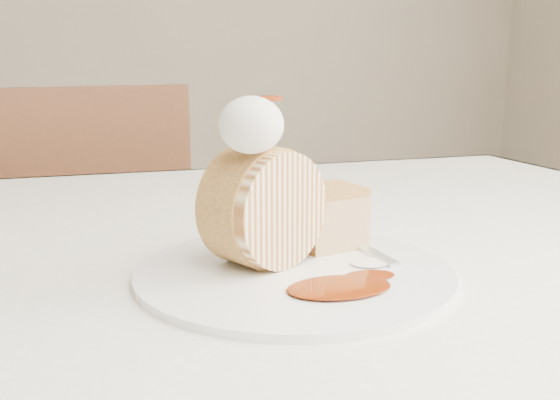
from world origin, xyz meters
name	(u,v)px	position (x,y,z in m)	size (l,w,h in m)	color
table	(199,312)	(0.00, 0.20, 0.66)	(1.40, 0.90, 0.75)	white
chair_far	(89,250)	(-0.12, 1.02, 0.51)	(0.53, 0.53, 0.89)	brown
plate	(294,272)	(0.06, 0.04, 0.75)	(0.28, 0.28, 0.01)	white
roulade_slice	(264,207)	(0.04, 0.06, 0.81)	(0.10, 0.10, 0.06)	#FCE4AF
cake_chunk	(327,220)	(0.11, 0.10, 0.78)	(0.06, 0.06, 0.05)	tan
whipped_cream	(251,125)	(0.02, 0.04, 0.89)	(0.05, 0.05, 0.05)	white
caramel_drizzle	(268,91)	(0.04, 0.04, 0.91)	(0.03, 0.02, 0.01)	#722204
caramel_pool	(339,287)	(0.08, -0.02, 0.76)	(0.09, 0.06, 0.00)	#722204
fork	(363,248)	(0.14, 0.07, 0.76)	(0.02, 0.17, 0.00)	silver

